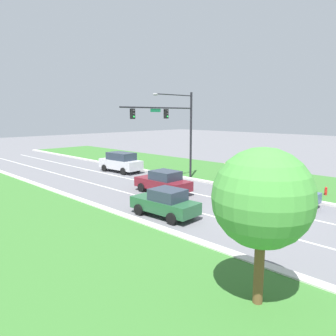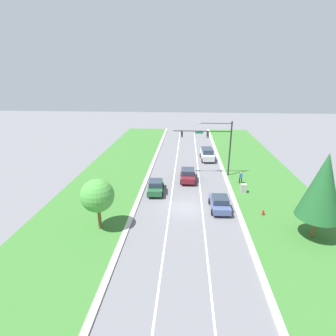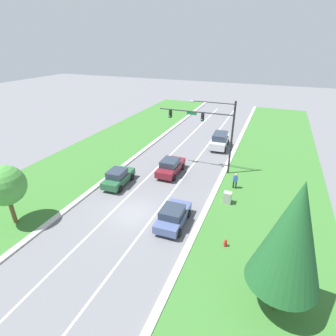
% 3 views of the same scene
% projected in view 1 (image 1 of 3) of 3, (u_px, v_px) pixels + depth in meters
% --- Properties ---
extents(ground_plane, '(160.00, 160.00, 0.00)m').
position_uv_depth(ground_plane, '(255.00, 216.00, 19.62)').
color(ground_plane, slate).
extents(curb_strip_right, '(0.50, 90.00, 0.15)m').
position_uv_depth(curb_strip_right, '(296.00, 198.00, 23.54)').
color(curb_strip_right, beige).
rests_on(curb_strip_right, ground_plane).
extents(curb_strip_left, '(0.50, 90.00, 0.15)m').
position_uv_depth(curb_strip_left, '(193.00, 240.00, 15.66)').
color(curb_strip_left, beige).
rests_on(curb_strip_left, ground_plane).
extents(grass_verge_right, '(10.00, 90.00, 0.08)m').
position_uv_depth(grass_verge_right, '(323.00, 187.00, 27.21)').
color(grass_verge_right, '#38702D').
rests_on(grass_verge_right, ground_plane).
extents(grass_verge_left, '(10.00, 90.00, 0.08)m').
position_uv_depth(grass_verge_left, '(100.00, 280.00, 12.01)').
color(grass_verge_left, '#38702D').
rests_on(grass_verge_left, ground_plane).
extents(lane_stripe_inner_left, '(0.14, 81.00, 0.01)m').
position_uv_depth(lane_stripe_inner_left, '(238.00, 223.00, 18.36)').
color(lane_stripe_inner_left, white).
rests_on(lane_stripe_inner_left, ground_plane).
extents(lane_stripe_inner_right, '(0.14, 81.00, 0.01)m').
position_uv_depth(lane_stripe_inner_right, '(269.00, 210.00, 20.87)').
color(lane_stripe_inner_right, white).
rests_on(lane_stripe_inner_right, ground_plane).
extents(traffic_signal_mast, '(8.23, 0.41, 8.01)m').
position_uv_depth(traffic_signal_mast, '(173.00, 122.00, 28.65)').
color(traffic_signal_mast, black).
rests_on(traffic_signal_mast, ground_plane).
extents(silver_suv, '(2.37, 5.07, 2.07)m').
position_uv_depth(silver_suv, '(121.00, 162.00, 34.40)').
color(silver_suv, silver).
rests_on(silver_suv, ground_plane).
extents(forest_sedan, '(2.14, 4.32, 1.70)m').
position_uv_depth(forest_sedan, '(165.00, 203.00, 19.41)').
color(forest_sedan, '#235633').
rests_on(forest_sedan, ground_plane).
extents(burgundy_sedan, '(2.12, 4.64, 1.76)m').
position_uv_depth(burgundy_sedan, '(163.00, 182.00, 25.22)').
color(burgundy_sedan, maroon).
rests_on(burgundy_sedan, ground_plane).
extents(slate_blue_sedan, '(2.18, 4.23, 1.61)m').
position_uv_depth(slate_blue_sedan, '(286.00, 193.00, 21.93)').
color(slate_blue_sedan, '#475684').
rests_on(slate_blue_sedan, ground_plane).
extents(utility_cabinet, '(0.70, 0.60, 1.18)m').
position_uv_depth(utility_cabinet, '(252.00, 179.00, 27.61)').
color(utility_cabinet, '#9E9E99').
rests_on(utility_cabinet, ground_plane).
extents(pedestrian, '(0.42, 0.29, 1.69)m').
position_uv_depth(pedestrian, '(225.00, 171.00, 29.72)').
color(pedestrian, black).
rests_on(pedestrian, ground_plane).
extents(fire_hydrant, '(0.34, 0.20, 0.70)m').
position_uv_depth(fire_hydrant, '(326.00, 192.00, 24.37)').
color(fire_hydrant, red).
rests_on(fire_hydrant, ground_plane).
extents(oak_near_left_tree, '(3.11, 3.11, 5.09)m').
position_uv_depth(oak_near_left_tree, '(262.00, 199.00, 9.94)').
color(oak_near_left_tree, brown).
rests_on(oak_near_left_tree, ground_plane).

